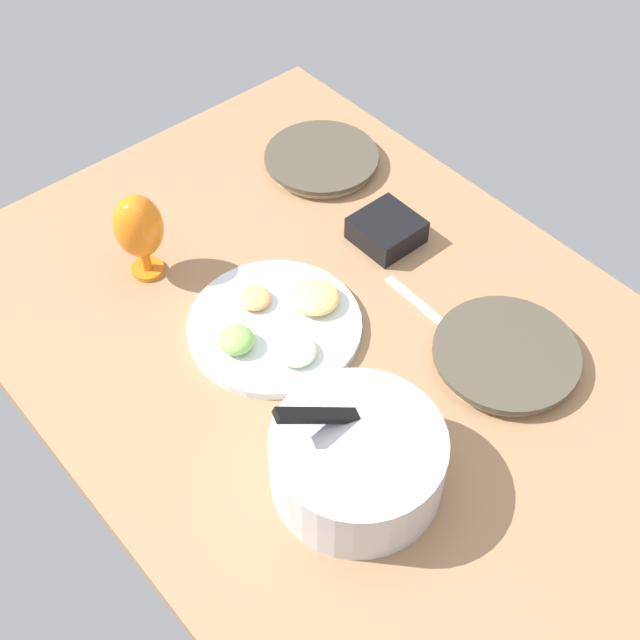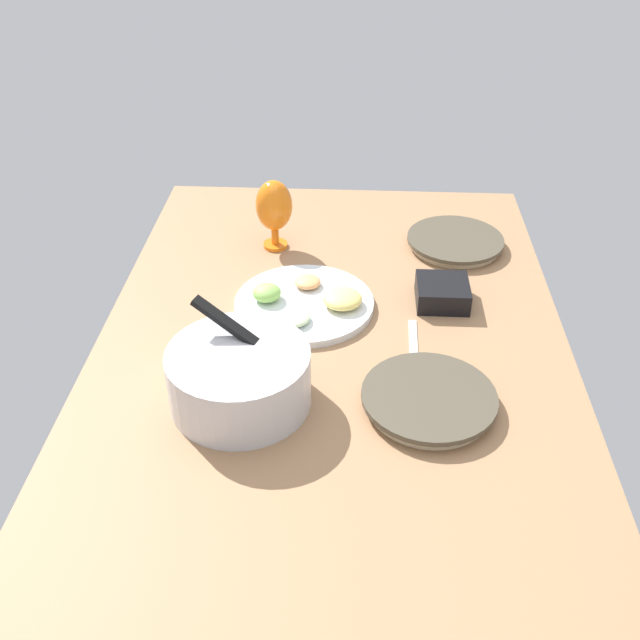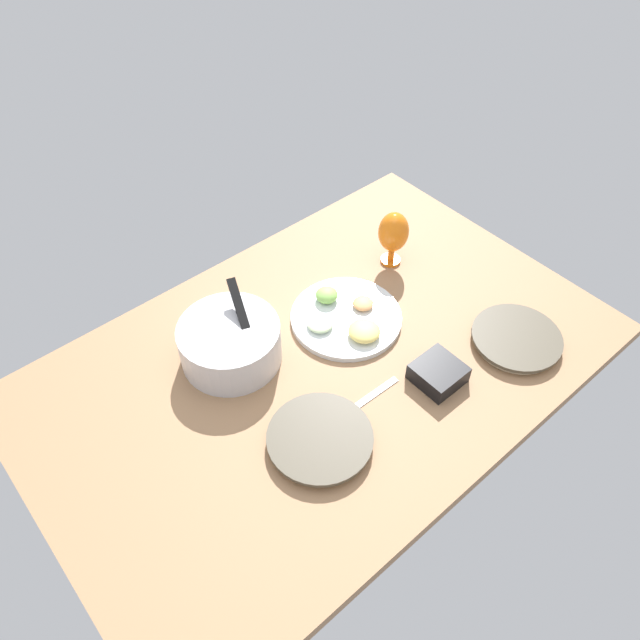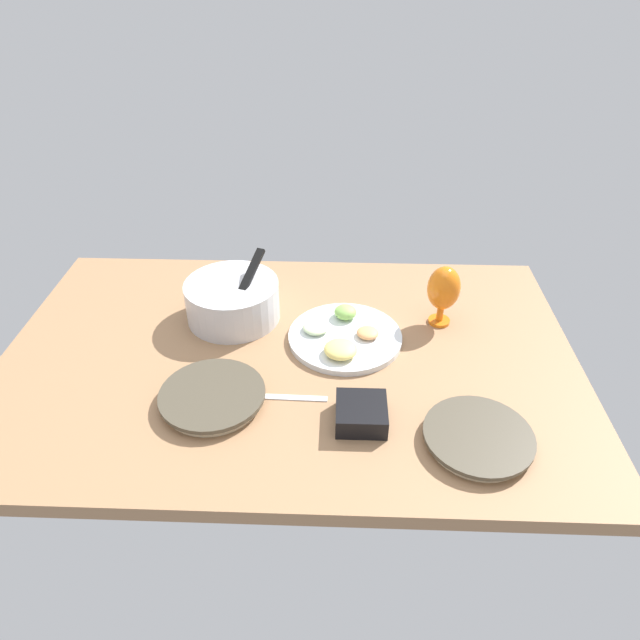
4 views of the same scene
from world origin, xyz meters
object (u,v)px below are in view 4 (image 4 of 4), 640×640
object	(u,v)px
dinner_plate_right	(478,438)
square_bowl_black	(361,413)
mixing_bowl	(233,299)
fruit_platter	(344,336)
hurricane_glass_orange	(444,290)
dinner_plate_left	(213,397)

from	to	relation	value
dinner_plate_right	square_bowl_black	world-z (taller)	square_bowl_black
mixing_bowl	fruit_platter	size ratio (longest dim) A/B	0.85
mixing_bowl	square_bowl_black	xyz separation A→B (cm)	(37.57, -42.55, -3.57)
dinner_plate_right	square_bowl_black	size ratio (longest dim) A/B	2.09
hurricane_glass_orange	dinner_plate_right	bearing A→B (deg)	-87.07
dinner_plate_right	mixing_bowl	size ratio (longest dim) A/B	0.92
fruit_platter	dinner_plate_right	bearing A→B (deg)	-50.59
mixing_bowl	fruit_platter	bearing A→B (deg)	-17.40
dinner_plate_left	hurricane_glass_orange	distance (cm)	72.22
dinner_plate_right	fruit_platter	size ratio (longest dim) A/B	0.78
fruit_platter	mixing_bowl	bearing A→B (deg)	162.60
fruit_platter	square_bowl_black	size ratio (longest dim) A/B	2.68
mixing_bowl	square_bowl_black	world-z (taller)	mixing_bowl
dinner_plate_right	hurricane_glass_orange	bearing A→B (deg)	92.93
square_bowl_black	hurricane_glass_orange	bearing A→B (deg)	59.90
dinner_plate_left	fruit_platter	world-z (taller)	fruit_platter
mixing_bowl	hurricane_glass_orange	bearing A→B (deg)	-0.38
dinner_plate_right	hurricane_glass_orange	world-z (taller)	hurricane_glass_orange
dinner_plate_left	hurricane_glass_orange	world-z (taller)	hurricane_glass_orange
dinner_plate_right	fruit_platter	distance (cm)	48.88
fruit_platter	square_bowl_black	distance (cm)	32.38
dinner_plate_right	mixing_bowl	world-z (taller)	mixing_bowl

